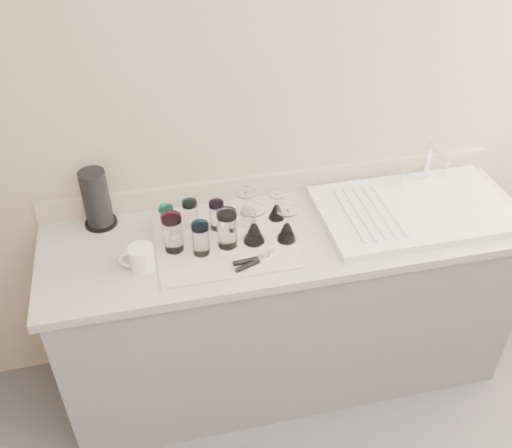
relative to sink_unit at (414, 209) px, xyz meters
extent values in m
cube|color=tan|center=(-0.55, 0.30, 0.33)|extent=(3.50, 0.04, 2.50)
cube|color=slate|center=(-0.55, 0.00, -0.49)|extent=(2.00, 0.60, 0.86)
cube|color=#9C9388|center=(-0.55, 0.00, -0.04)|extent=(2.06, 0.62, 0.04)
cube|color=white|center=(0.00, 0.00, 0.00)|extent=(0.82, 0.50, 0.03)
cylinder|color=silver|center=(0.14, 0.20, 0.11)|extent=(0.02, 0.02, 0.18)
cylinder|color=silver|center=(0.14, 0.12, 0.19)|extent=(0.02, 0.16, 0.02)
cylinder|color=silver|center=(0.04, 0.20, 0.04)|extent=(0.03, 0.03, 0.04)
cylinder|color=silver|center=(0.24, 0.20, 0.04)|extent=(0.03, 0.03, 0.04)
cube|color=silver|center=(-0.84, -0.03, -0.02)|extent=(0.55, 0.42, 0.01)
cylinder|color=white|center=(-1.05, 0.09, 0.04)|extent=(0.06, 0.06, 0.11)
cylinder|color=#0F9678|center=(-1.05, 0.09, 0.10)|extent=(0.06, 0.06, 0.02)
cylinder|color=white|center=(-0.96, 0.10, 0.04)|extent=(0.06, 0.06, 0.11)
cylinder|color=#2E9DCA|center=(-0.96, 0.10, 0.11)|extent=(0.06, 0.06, 0.02)
cylinder|color=white|center=(-0.85, 0.08, 0.04)|extent=(0.06, 0.06, 0.11)
cylinder|color=purple|center=(-0.85, 0.08, 0.11)|extent=(0.06, 0.06, 0.02)
cylinder|color=white|center=(-1.04, -0.02, 0.06)|extent=(0.08, 0.08, 0.14)
cylinder|color=#CA1A61|center=(-1.04, -0.02, 0.14)|extent=(0.08, 0.08, 0.02)
cylinder|color=white|center=(-0.94, -0.07, 0.05)|extent=(0.07, 0.07, 0.12)
cylinder|color=blue|center=(-0.94, -0.07, 0.12)|extent=(0.07, 0.07, 0.02)
cylinder|color=white|center=(-0.83, -0.04, 0.06)|extent=(0.08, 0.08, 0.14)
cylinder|color=#9B7EC8|center=(-0.83, -0.04, 0.14)|extent=(0.08, 0.08, 0.02)
cone|color=white|center=(-0.73, 0.09, 0.03)|extent=(0.09, 0.09, 0.08)
cylinder|color=white|center=(-0.73, 0.09, 0.10)|extent=(0.01, 0.01, 0.06)
cylinder|color=white|center=(-0.73, 0.09, 0.14)|extent=(0.09, 0.09, 0.01)
cone|color=white|center=(-0.59, 0.09, 0.02)|extent=(0.07, 0.07, 0.07)
cylinder|color=white|center=(-0.59, 0.09, 0.08)|extent=(0.01, 0.01, 0.05)
cylinder|color=white|center=(-0.59, 0.09, 0.11)|extent=(0.07, 0.07, 0.01)
cone|color=white|center=(-0.72, -0.04, 0.03)|extent=(0.09, 0.09, 0.08)
cylinder|color=white|center=(-0.72, -0.04, 0.11)|extent=(0.01, 0.01, 0.07)
cylinder|color=white|center=(-0.72, -0.04, 0.14)|extent=(0.09, 0.09, 0.01)
cone|color=white|center=(-0.59, -0.06, 0.03)|extent=(0.08, 0.08, 0.08)
cylinder|color=white|center=(-0.59, -0.06, 0.10)|extent=(0.01, 0.01, 0.06)
cylinder|color=white|center=(-0.59, -0.06, 0.13)|extent=(0.08, 0.08, 0.01)
cube|color=silver|center=(-0.70, -0.16, 0.00)|extent=(0.07, 0.05, 0.02)
cylinder|color=black|center=(-0.77, -0.19, 0.00)|extent=(0.13, 0.06, 0.02)
cylinder|color=black|center=(-0.77, -0.17, 0.00)|extent=(0.13, 0.03, 0.02)
cylinder|color=white|center=(-1.17, -0.10, 0.03)|extent=(0.10, 0.10, 0.10)
torus|color=white|center=(-1.22, -0.10, 0.03)|extent=(0.08, 0.02, 0.07)
cylinder|color=black|center=(-1.32, 0.22, -0.01)|extent=(0.14, 0.14, 0.01)
cylinder|color=black|center=(-1.32, 0.22, 0.11)|extent=(0.11, 0.11, 0.25)
camera|label=1|loc=(-1.11, -1.78, 1.46)|focal=40.00mm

